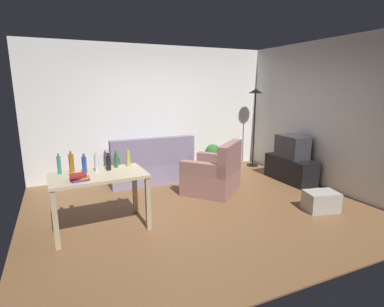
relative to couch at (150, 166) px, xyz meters
The scene contains 19 objects.
ground_plane 1.65m from the couch, 78.13° to the right, with size 5.20×4.40×0.02m, color brown.
wall_rear 1.25m from the couch, 61.40° to the left, with size 5.20×0.10×2.70m, color white.
wall_right 3.49m from the couch, 28.42° to the right, with size 0.10×4.40×2.70m, color silver.
couch is the anchor object (origin of this frame).
tv_stand 2.82m from the couch, 23.75° to the right, with size 0.44×1.10×0.48m.
tv 2.85m from the couch, 23.72° to the right, with size 0.41×0.60×0.44m.
torchiere_lamp 2.81m from the couch, ahead, with size 0.32×0.32×1.81m.
desk 2.13m from the couch, 124.47° to the right, with size 1.23×0.75×0.76m.
potted_plant 1.62m from the couch, 11.13° to the left, with size 0.36×0.36×0.57m.
armchair 1.40m from the couch, 51.20° to the right, with size 1.23×1.22×0.92m.
storage_box 3.19m from the couch, 51.78° to the right, with size 0.48×0.34×0.30m, color #A8A399.
bottle_tall 2.31m from the couch, 137.11° to the right, with size 0.05×0.05×0.27m.
bottle_amber 2.21m from the couch, 134.49° to the right, with size 0.06×0.06×0.29m.
bottle_blue 2.19m from the couch, 129.41° to the right, with size 0.06×0.06×0.26m.
bottle_clear 2.08m from the couch, 126.33° to the right, with size 0.06×0.06×0.26m.
bottle_dark 1.98m from the couch, 122.80° to the right, with size 0.06×0.06×0.24m.
bottle_green 1.84m from the couch, 121.26° to the right, with size 0.05×0.05×0.24m.
bottle_squat 1.75m from the couch, 116.48° to the right, with size 0.06×0.06×0.25m.
book_stack 2.45m from the couch, 126.64° to the right, with size 0.23×0.19×0.08m.
Camera 1 is at (-1.95, -4.07, 1.88)m, focal length 28.21 mm.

